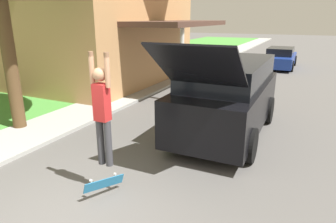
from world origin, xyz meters
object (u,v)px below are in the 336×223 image
Objects in this scene: skateboarder at (102,109)px; skateboard at (104,183)px; suv_parked at (228,96)px; car_down_street at (280,58)px.

skateboard is (0.08, -0.19, -1.34)m from skateboarder.
suv_parked is 4.04m from skateboarder.
car_down_street is 16.96m from skateboard.
suv_parked is at bearing -90.49° from car_down_street.
skateboarder is 1.35m from skateboard.
suv_parked is 2.67× the size of skateboarder.
car_down_street reaches higher than skateboard.
car_down_street is 2.21× the size of skateboarder.
skateboarder reaches higher than skateboard.
skateboarder is at bearing 112.50° from skateboard.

